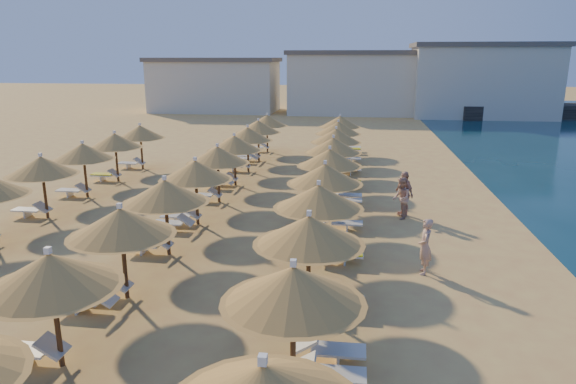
# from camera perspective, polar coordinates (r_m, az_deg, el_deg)

# --- Properties ---
(ground) EXTENTS (220.00, 220.00, 0.00)m
(ground) POSITION_cam_1_polar(r_m,az_deg,el_deg) (17.39, -3.44, -7.43)
(ground) COLOR #DCB860
(ground) RESTS_ON ground
(hotel_blocks) EXTENTS (46.84, 10.65, 8.10)m
(hotel_blocks) POSITION_cam_1_polar(r_m,az_deg,el_deg) (62.18, 7.50, 12.00)
(hotel_blocks) COLOR beige
(hotel_blocks) RESTS_ON ground
(parasol_row_east) EXTENTS (2.95, 36.08, 2.77)m
(parasol_row_east) POSITION_cam_1_polar(r_m,az_deg,el_deg) (19.65, 4.13, 1.87)
(parasol_row_east) COLOR brown
(parasol_row_east) RESTS_ON ground
(parasol_row_west) EXTENTS (2.95, 36.08, 2.77)m
(parasol_row_west) POSITION_cam_1_polar(r_m,az_deg,el_deg) (20.59, -10.24, 2.26)
(parasol_row_west) COLOR brown
(parasol_row_west) RESTS_ON ground
(parasol_row_inland) EXTENTS (2.95, 22.83, 2.77)m
(parasol_row_inland) POSITION_cam_1_polar(r_m,az_deg,el_deg) (23.41, -25.70, 2.53)
(parasol_row_inland) COLOR brown
(parasol_row_inland) RESTS_ON ground
(loungers) EXTENTS (14.66, 34.62, 0.66)m
(loungers) POSITION_cam_1_polar(r_m,az_deg,el_deg) (20.76, -7.70, -2.80)
(loungers) COLOR white
(loungers) RESTS_ON ground
(beachgoer_b) EXTENTS (0.71, 0.89, 1.76)m
(beachgoer_b) POSITION_cam_1_polar(r_m,az_deg,el_deg) (21.85, 12.46, -0.67)
(beachgoer_b) COLOR tan
(beachgoer_b) RESTS_ON ground
(beachgoer_c) EXTENTS (0.98, 1.21, 1.92)m
(beachgoer_c) POSITION_cam_1_polar(r_m,az_deg,el_deg) (22.32, 12.77, -0.14)
(beachgoer_c) COLOR tan
(beachgoer_c) RESTS_ON ground
(beachgoer_a) EXTENTS (0.47, 0.68, 1.78)m
(beachgoer_a) POSITION_cam_1_polar(r_m,az_deg,el_deg) (16.51, 14.98, -5.86)
(beachgoer_a) COLOR tan
(beachgoer_a) RESTS_ON ground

